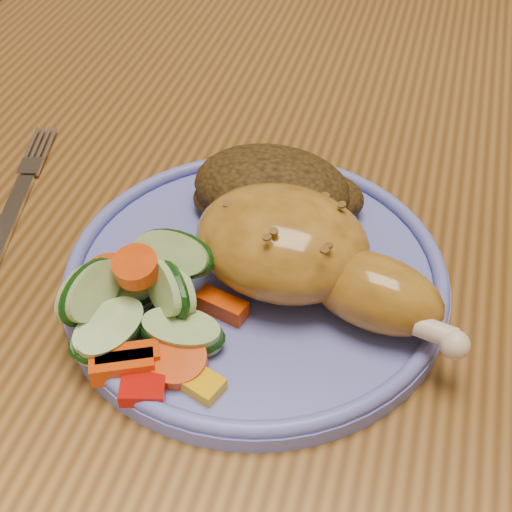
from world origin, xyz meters
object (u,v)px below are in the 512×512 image
Objects in this scene: dining_table at (355,291)px; fork at (15,203)px; chair_far at (412,90)px; plate at (256,279)px.

dining_table is 8.84× the size of fork.
chair_far is at bearing 69.56° from fork.
fork is at bearing -166.50° from dining_table.
plate reaches higher than dining_table.
dining_table is at bearing -90.00° from chair_far.
dining_table is at bearing 57.16° from plate.
chair_far is at bearing 85.28° from plate.
plate reaches higher than fork.
dining_table is at bearing 13.50° from fork.
chair_far reaches higher than plate.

